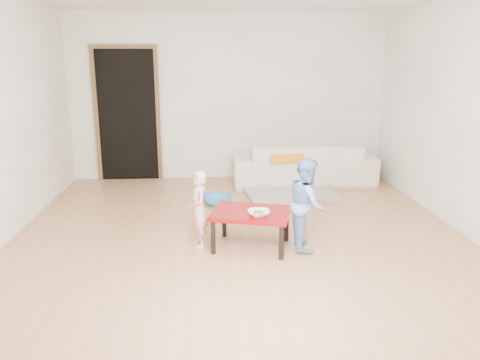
{
  "coord_description": "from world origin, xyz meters",
  "views": [
    {
      "loc": [
        -0.33,
        -5.02,
        1.92
      ],
      "look_at": [
        0.0,
        -0.2,
        0.65
      ],
      "focal_mm": 35.0,
      "sensor_mm": 36.0,
      "label": 1
    }
  ],
  "objects": [
    {
      "name": "bowl",
      "position": [
        0.16,
        -0.64,
        0.42
      ],
      "size": [
        0.22,
        0.22,
        0.05
      ],
      "primitive_type": "imported",
      "color": "white",
      "rests_on": "red_table"
    },
    {
      "name": "sofa",
      "position": [
        1.14,
        2.05,
        0.32
      ],
      "size": [
        2.19,
        0.87,
        0.64
      ],
      "primitive_type": "imported",
      "rotation": [
        0.0,
        0.0,
        3.15
      ],
      "color": "beige",
      "rests_on": "floor"
    },
    {
      "name": "child_pink",
      "position": [
        -0.44,
        -0.42,
        0.4
      ],
      "size": [
        0.25,
        0.33,
        0.81
      ],
      "primitive_type": "imported",
      "rotation": [
        0.0,
        0.0,
        -1.35
      ],
      "color": "pink",
      "rests_on": "floor"
    },
    {
      "name": "right_wall",
      "position": [
        2.5,
        0.0,
        1.3
      ],
      "size": [
        0.02,
        5.0,
        2.6
      ],
      "primitive_type": "cube",
      "color": "white",
      "rests_on": "floor"
    },
    {
      "name": "floor",
      "position": [
        0.0,
        0.0,
        0.0
      ],
      "size": [
        5.0,
        5.0,
        0.01
      ],
      "primitive_type": "cube",
      "color": "#AA7749",
      "rests_on": "ground"
    },
    {
      "name": "back_wall",
      "position": [
        0.0,
        2.5,
        1.3
      ],
      "size": [
        5.0,
        0.02,
        2.6
      ],
      "primitive_type": "cube",
      "color": "white",
      "rests_on": "floor"
    },
    {
      "name": "red_table",
      "position": [
        0.1,
        -0.49,
        0.2
      ],
      "size": [
        0.91,
        0.77,
        0.39
      ],
      "primitive_type": null,
      "rotation": [
        0.0,
        0.0,
        -0.27
      ],
      "color": "maroon",
      "rests_on": "floor"
    },
    {
      "name": "cushion",
      "position": [
        0.81,
        1.8,
        0.49
      ],
      "size": [
        0.5,
        0.45,
        0.13
      ],
      "primitive_type": "cube",
      "rotation": [
        0.0,
        0.0,
        0.01
      ],
      "color": "orange",
      "rests_on": "sofa"
    },
    {
      "name": "broccoli",
      "position": [
        0.16,
        -0.64,
        0.42
      ],
      "size": [
        0.12,
        0.12,
        0.06
      ],
      "primitive_type": null,
      "color": "#2D5919",
      "rests_on": "red_table"
    },
    {
      "name": "doorway",
      "position": [
        -1.6,
        2.48,
        1.02
      ],
      "size": [
        1.02,
        0.08,
        2.11
      ],
      "primitive_type": null,
      "color": "brown",
      "rests_on": "back_wall"
    },
    {
      "name": "blanket",
      "position": [
        0.81,
        1.4,
        0.03
      ],
      "size": [
        1.36,
        1.18,
        0.06
      ],
      "primitive_type": null,
      "rotation": [
        0.0,
        0.0,
        0.12
      ],
      "color": "#ABA796",
      "rests_on": "floor"
    },
    {
      "name": "basin",
      "position": [
        -0.22,
        1.0,
        0.06
      ],
      "size": [
        0.4,
        0.4,
        0.12
      ],
      "primitive_type": "imported",
      "color": "teal",
      "rests_on": "floor"
    },
    {
      "name": "child_blue",
      "position": [
        0.66,
        -0.53,
        0.47
      ],
      "size": [
        0.39,
        0.49,
        0.95
      ],
      "primitive_type": "imported",
      "rotation": [
        0.0,
        0.0,
        1.49
      ],
      "color": "#567CC8",
      "rests_on": "floor"
    }
  ]
}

